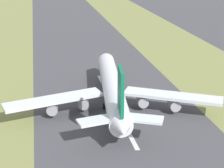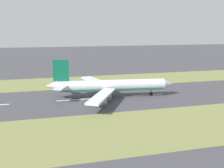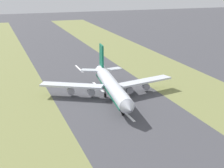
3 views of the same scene
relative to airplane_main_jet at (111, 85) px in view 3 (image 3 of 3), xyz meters
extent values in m
plane|color=#424247|center=(0.85, -2.39, -6.02)|extent=(800.00, 800.00, 0.00)
cube|color=olive|center=(-44.15, -2.39, -6.02)|extent=(40.00, 600.00, 0.01)
cube|color=olive|center=(45.85, -2.39, -6.02)|extent=(40.00, 600.00, 0.01)
cube|color=silver|center=(0.85, -58.11, -6.01)|extent=(1.20, 18.00, 0.01)
cube|color=silver|center=(0.85, -18.11, -6.01)|extent=(1.20, 18.00, 0.01)
cube|color=silver|center=(0.85, 21.89, -6.01)|extent=(1.20, 18.00, 0.01)
cylinder|color=silver|center=(0.23, 1.89, 0.18)|extent=(12.59, 56.32, 6.00)
cone|color=silver|center=(3.84, 32.18, 0.18)|extent=(6.43, 5.66, 5.88)
cone|color=silver|center=(-3.45, -28.89, 0.98)|extent=(5.78, 6.56, 5.10)
cube|color=#0F6647|center=(0.23, 1.89, -1.47)|extent=(12.03, 54.06, 0.70)
cube|color=silver|center=(-18.01, -3.20, -0.72)|extent=(29.56, 13.39, 0.90)
cube|color=silver|center=(16.75, -7.35, -0.72)|extent=(28.30, 19.23, 0.90)
cylinder|color=#93939E|center=(-9.18, -1.01, -3.17)|extent=(3.75, 5.15, 3.20)
cylinder|color=#93939E|center=(-18.54, -3.42, -3.17)|extent=(3.75, 5.15, 3.20)
cylinder|color=#93939E|center=(8.69, -3.15, -3.17)|extent=(3.75, 5.15, 3.20)
cylinder|color=#93939E|center=(17.21, -7.69, -3.17)|extent=(3.75, 5.15, 3.20)
cube|color=#0F6647|center=(-2.86, -23.92, 8.68)|extent=(1.74, 8.04, 11.00)
cube|color=silver|center=(-8.32, -23.27, 1.18)|extent=(10.66, 6.26, 0.60)
cube|color=silver|center=(2.61, -24.58, 1.18)|extent=(10.92, 8.19, 0.60)
cylinder|color=#59595E|center=(2.75, 23.02, -3.52)|extent=(0.50, 0.50, 3.20)
cylinder|color=black|center=(2.75, 23.02, -5.12)|extent=(1.11, 1.89, 1.80)
cylinder|color=#59595E|center=(-2.71, -0.78, -3.52)|extent=(0.50, 0.50, 3.20)
cylinder|color=black|center=(-2.71, -0.78, -5.12)|extent=(1.11, 1.89, 1.80)
cylinder|color=#59595E|center=(2.45, -1.40, -3.52)|extent=(0.50, 0.50, 3.20)
cylinder|color=black|center=(2.45, -1.40, -5.12)|extent=(1.11, 1.89, 1.80)
camera|label=1|loc=(-21.30, -104.82, 40.58)|focal=60.00mm
camera|label=2|loc=(129.85, -32.12, 29.44)|focal=42.00mm
camera|label=3|loc=(51.95, 154.73, 48.41)|focal=60.00mm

